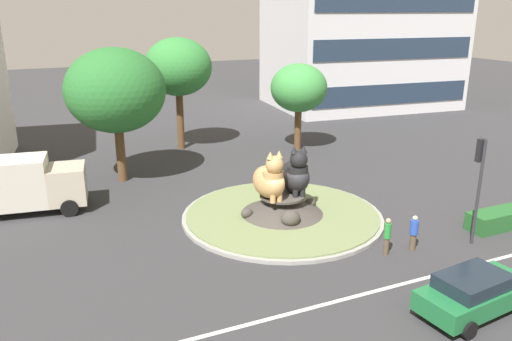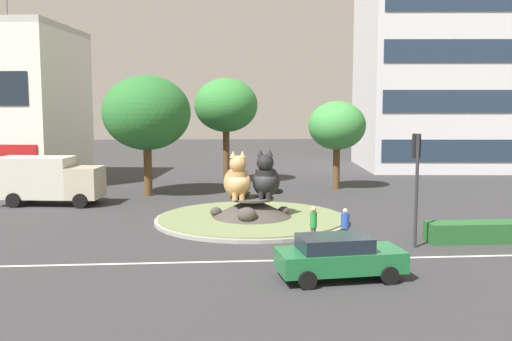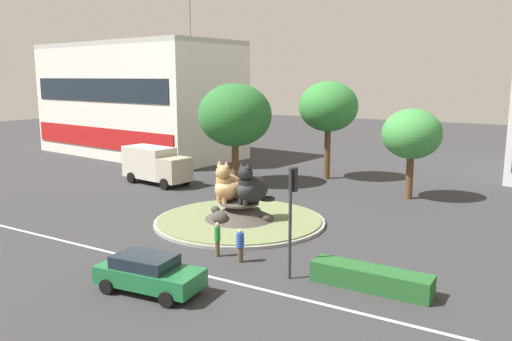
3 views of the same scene
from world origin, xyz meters
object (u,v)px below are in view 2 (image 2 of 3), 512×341
(delivery_box_truck, at_px, (49,179))
(cat_statue_calico, at_px, (237,181))
(traffic_light_mast, at_px, (416,168))
(office_tower, at_px, (459,12))
(cat_statue_black, at_px, (266,179))
(third_tree_left, at_px, (226,106))
(second_tree_near_tower, at_px, (147,113))
(pedestrian_blue_shirt, at_px, (345,226))
(broadleaf_tree_behind_island, at_px, (337,126))
(pedestrian_green_shirt, at_px, (313,225))
(sedan_on_far_lane, at_px, (339,256))

(delivery_box_truck, bearing_deg, cat_statue_calico, -20.70)
(cat_statue_calico, bearing_deg, traffic_light_mast, 48.23)
(cat_statue_calico, relative_size, office_tower, 0.08)
(cat_statue_black, relative_size, third_tree_left, 0.32)
(second_tree_near_tower, xyz_separation_m, pedestrian_blue_shirt, (10.25, -15.19, -4.84))
(cat_statue_calico, xyz_separation_m, broadleaf_tree_behind_island, (7.99, 11.76, 2.50))
(second_tree_near_tower, bearing_deg, broadleaf_tree_behind_island, 8.92)
(cat_statue_calico, relative_size, delivery_box_truck, 0.40)
(traffic_light_mast, relative_size, pedestrian_blue_shirt, 2.99)
(pedestrian_green_shirt, bearing_deg, sedan_on_far_lane, 136.53)
(office_tower, bearing_deg, pedestrian_blue_shirt, -115.75)
(third_tree_left, bearing_deg, pedestrian_blue_shirt, -77.67)
(office_tower, xyz_separation_m, third_tree_left, (-23.53, -10.31, -9.29))
(third_tree_left, bearing_deg, delivery_box_truck, -140.69)
(office_tower, relative_size, pedestrian_blue_shirt, 18.71)
(cat_statue_black, relative_size, pedestrian_green_shirt, 1.56)
(third_tree_left, height_order, sedan_on_far_lane, third_tree_left)
(cat_statue_black, xyz_separation_m, office_tower, (21.81, 25.79, 13.29))
(office_tower, height_order, third_tree_left, office_tower)
(second_tree_near_tower, height_order, third_tree_left, third_tree_left)
(third_tree_left, xyz_separation_m, delivery_box_truck, (-11.41, -9.34, -4.62))
(pedestrian_green_shirt, bearing_deg, cat_statue_black, -28.52)
(office_tower, relative_size, pedestrian_green_shirt, 17.86)
(broadleaf_tree_behind_island, relative_size, sedan_on_far_lane, 1.42)
(sedan_on_far_lane, relative_size, delivery_box_truck, 0.70)
(cat_statue_black, xyz_separation_m, third_tree_left, (-1.72, 15.48, 4.00))
(cat_statue_calico, relative_size, pedestrian_green_shirt, 1.49)
(office_tower, relative_size, second_tree_near_tower, 3.75)
(traffic_light_mast, xyz_separation_m, delivery_box_truck, (-19.03, 12.42, -1.83))
(cat_statue_calico, relative_size, broadleaf_tree_behind_island, 0.39)
(cat_statue_black, bearing_deg, pedestrian_green_shirt, 26.85)
(cat_statue_black, distance_m, office_tower, 36.29)
(cat_statue_calico, bearing_deg, delivery_box_truck, -121.41)
(traffic_light_mast, bearing_deg, pedestrian_blue_shirt, 83.54)
(traffic_light_mast, xyz_separation_m, second_tree_near_tower, (-13.22, 15.68, 2.25))
(office_tower, bearing_deg, sedan_on_far_lane, -113.98)
(pedestrian_green_shirt, xyz_separation_m, sedan_on_far_lane, (0.01, -4.93, -0.12))
(sedan_on_far_lane, bearing_deg, delivery_box_truck, 125.12)
(broadleaf_tree_behind_island, relative_size, third_tree_left, 0.78)
(office_tower, height_order, pedestrian_blue_shirt, office_tower)
(cat_statue_calico, bearing_deg, third_tree_left, 177.89)
(third_tree_left, bearing_deg, office_tower, 23.66)
(delivery_box_truck, bearing_deg, broadleaf_tree_behind_island, 23.55)
(cat_statue_black, relative_size, delivery_box_truck, 0.41)
(traffic_light_mast, bearing_deg, third_tree_left, 22.21)
(traffic_light_mast, xyz_separation_m, broadleaf_tree_behind_island, (0.52, 17.84, 1.26))
(office_tower, bearing_deg, traffic_light_mast, -111.26)
(cat_statue_black, bearing_deg, cat_statue_calico, -70.94)
(traffic_light_mast, distance_m, delivery_box_truck, 22.80)
(broadleaf_tree_behind_island, bearing_deg, pedestrian_green_shirt, -105.83)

